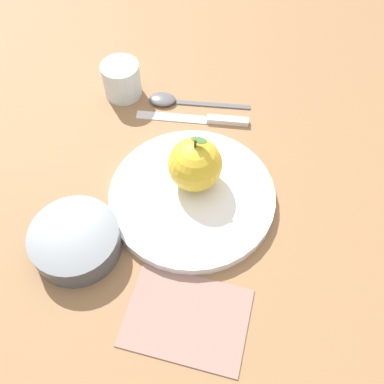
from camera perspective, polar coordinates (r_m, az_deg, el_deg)
name	(u,v)px	position (r m, az deg, el deg)	size (l,w,h in m)	color
ground_plane	(195,187)	(0.69, 0.37, 0.68)	(2.40, 2.40, 0.00)	olive
dinner_plate	(192,196)	(0.67, 0.00, -0.48)	(0.25, 0.25, 0.02)	white
apple	(195,168)	(0.64, 0.35, 3.14)	(0.08, 0.08, 0.09)	gold
side_bowl	(75,239)	(0.63, -14.94, -5.96)	(0.13, 0.13, 0.04)	#4C5156
cup	(121,78)	(0.81, -9.15, 14.39)	(0.07, 0.07, 0.06)	silver
knife	(203,119)	(0.77, 1.39, 9.47)	(0.16, 0.14, 0.01)	silver
spoon	(174,100)	(0.80, -2.32, 11.79)	(0.15, 0.13, 0.01)	#59595E
linen_napkin	(187,317)	(0.59, -0.69, -15.93)	(0.12, 0.16, 0.00)	gray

